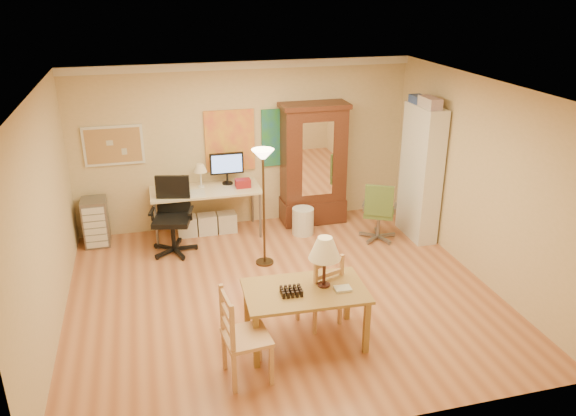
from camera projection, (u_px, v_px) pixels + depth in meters
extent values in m
plane|color=#A65E3B|center=(282.00, 294.00, 7.43)|extent=(5.50, 5.50, 0.00)
cube|color=white|center=(243.00, 65.00, 8.64)|extent=(5.50, 0.08, 0.12)
cube|color=tan|center=(114.00, 146.00, 8.60)|extent=(0.90, 0.04, 0.62)
cube|color=yellow|center=(230.00, 141.00, 9.04)|extent=(0.80, 0.04, 1.00)
cube|color=#226C89|center=(284.00, 137.00, 9.25)|extent=(0.75, 0.04, 0.95)
cube|color=olive|center=(305.00, 291.00, 6.22)|extent=(1.39, 0.87, 0.04)
cube|color=olive|center=(256.00, 341.00, 5.92)|extent=(0.07, 0.07, 0.64)
cube|color=olive|center=(366.00, 327.00, 6.15)|extent=(0.07, 0.07, 0.64)
cube|color=olive|center=(247.00, 307.00, 6.54)|extent=(0.07, 0.07, 0.64)
cube|color=olive|center=(347.00, 296.00, 6.77)|extent=(0.07, 0.07, 0.64)
cylinder|color=black|center=(324.00, 285.00, 6.29)|extent=(0.14, 0.14, 0.02)
cylinder|color=black|center=(324.00, 271.00, 6.23)|extent=(0.04, 0.04, 0.36)
cone|color=#F5E2C0|center=(325.00, 248.00, 6.12)|extent=(0.36, 0.36, 0.25)
cube|color=beige|center=(343.00, 289.00, 6.20)|extent=(0.19, 0.14, 0.03)
cube|color=black|center=(291.00, 291.00, 6.11)|extent=(0.26, 0.21, 0.07)
cube|color=tan|center=(319.00, 290.00, 6.66)|extent=(0.54, 0.53, 0.04)
cube|color=tan|center=(322.00, 296.00, 6.98)|extent=(0.05, 0.05, 0.42)
cube|color=tan|center=(298.00, 305.00, 6.79)|extent=(0.05, 0.05, 0.42)
cube|color=tan|center=(340.00, 309.00, 6.71)|extent=(0.05, 0.05, 0.42)
cube|color=tan|center=(315.00, 318.00, 6.51)|extent=(0.05, 0.05, 0.42)
cube|color=tan|center=(341.00, 274.00, 6.53)|extent=(0.05, 0.05, 0.49)
cube|color=tan|center=(316.00, 282.00, 6.33)|extent=(0.05, 0.05, 0.49)
cube|color=tan|center=(329.00, 274.00, 6.41)|extent=(0.36, 0.15, 0.05)
cube|color=tan|center=(247.00, 337.00, 5.71)|extent=(0.50, 0.52, 0.04)
cube|color=tan|center=(271.00, 365.00, 5.69)|extent=(0.05, 0.05, 0.46)
cube|color=tan|center=(259.00, 343.00, 6.04)|extent=(0.05, 0.05, 0.46)
cube|color=tan|center=(234.00, 374.00, 5.56)|extent=(0.05, 0.05, 0.46)
cube|color=tan|center=(224.00, 350.00, 5.92)|extent=(0.05, 0.05, 0.46)
cube|color=tan|center=(232.00, 330.00, 5.36)|extent=(0.05, 0.05, 0.54)
cube|color=tan|center=(222.00, 308.00, 5.72)|extent=(0.05, 0.05, 0.54)
cube|color=tan|center=(227.00, 314.00, 5.52)|extent=(0.07, 0.41, 0.05)
cylinder|color=#3D2A18|center=(265.00, 262.00, 8.24)|extent=(0.26, 0.26, 0.03)
cylinder|color=#3D2A18|center=(264.00, 211.00, 7.93)|extent=(0.03, 0.03, 1.63)
cone|color=#FFE0A5|center=(263.00, 154.00, 7.61)|extent=(0.31, 0.31, 0.13)
cube|color=#BAAD88|center=(206.00, 190.00, 8.87)|extent=(1.73, 0.76, 0.03)
cylinder|color=slate|center=(156.00, 226.00, 8.54)|extent=(0.04, 0.04, 0.76)
cylinder|color=slate|center=(260.00, 216.00, 8.92)|extent=(0.04, 0.04, 0.76)
cylinder|color=slate|center=(155.00, 210.00, 9.12)|extent=(0.04, 0.04, 0.76)
cylinder|color=slate|center=(252.00, 201.00, 9.50)|extent=(0.04, 0.04, 0.76)
cube|color=black|center=(175.00, 193.00, 8.70)|extent=(0.35, 0.24, 0.02)
cube|color=black|center=(173.00, 182.00, 8.81)|extent=(0.35, 0.06, 0.22)
cube|color=black|center=(227.00, 163.00, 8.97)|extent=(0.54, 0.04, 0.35)
cone|color=#F5E2C0|center=(200.00, 168.00, 8.83)|extent=(0.22, 0.22, 0.13)
cube|color=beige|center=(196.00, 193.00, 8.68)|extent=(0.27, 0.35, 0.01)
cube|color=maroon|center=(243.00, 183.00, 8.93)|extent=(0.24, 0.17, 0.13)
cube|color=white|center=(187.00, 226.00, 9.08)|extent=(0.30, 0.26, 0.32)
cube|color=white|center=(207.00, 224.00, 9.15)|extent=(0.30, 0.26, 0.32)
cube|color=silver|center=(227.00, 222.00, 9.23)|extent=(0.30, 0.26, 0.32)
cylinder|color=black|center=(173.00, 236.00, 8.46)|extent=(0.07, 0.07, 0.44)
cube|color=black|center=(172.00, 220.00, 8.37)|extent=(0.63, 0.62, 0.08)
cube|color=black|center=(173.00, 194.00, 8.47)|extent=(0.51, 0.17, 0.57)
cube|color=black|center=(152.00, 211.00, 8.31)|extent=(0.12, 0.33, 0.03)
cube|color=black|center=(191.00, 211.00, 8.32)|extent=(0.12, 0.33, 0.03)
cylinder|color=slate|center=(378.00, 225.00, 8.93)|extent=(0.06, 0.06, 0.38)
cube|color=#3F5B29|center=(379.00, 213.00, 8.84)|extent=(0.60, 0.59, 0.07)
cube|color=#3F5B29|center=(379.00, 201.00, 8.55)|extent=(0.40, 0.24, 0.49)
cube|color=slate|center=(395.00, 206.00, 8.74)|extent=(0.17, 0.27, 0.03)
cube|color=slate|center=(364.00, 204.00, 8.85)|extent=(0.17, 0.27, 0.03)
cube|color=slate|center=(96.00, 222.00, 8.71)|extent=(0.37, 0.43, 0.74)
cube|color=silver|center=(95.00, 228.00, 8.51)|extent=(0.32, 0.02, 0.64)
cube|color=#3E1C10|center=(313.00, 166.00, 9.32)|extent=(1.03, 0.47, 1.97)
cube|color=#3E1C10|center=(312.00, 209.00, 9.62)|extent=(1.07, 0.51, 0.39)
cube|color=white|center=(318.00, 159.00, 9.04)|extent=(0.52, 0.01, 1.22)
cube|color=#3E1C10|center=(314.00, 106.00, 8.94)|extent=(1.11, 0.53, 0.08)
cube|color=white|center=(421.00, 173.00, 8.76)|extent=(0.32, 0.85, 2.12)
cube|color=#993333|center=(420.00, 210.00, 8.81)|extent=(0.19, 0.42, 0.25)
cube|color=#334C99|center=(416.00, 126.00, 8.67)|extent=(0.19, 0.30, 0.21)
cylinder|color=silver|center=(303.00, 221.00, 9.12)|extent=(0.35, 0.35, 0.44)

